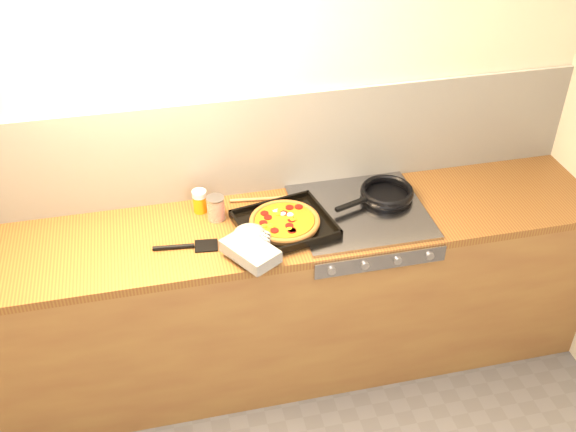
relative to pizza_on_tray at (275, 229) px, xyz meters
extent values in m
plane|color=beige|center=(-0.02, 0.39, 0.31)|extent=(3.20, 0.00, 3.20)
cube|color=white|center=(-0.02, 0.38, 0.21)|extent=(3.20, 0.02, 0.50)
cube|color=olive|center=(-0.02, 0.09, -0.51)|extent=(3.20, 0.60, 0.86)
cube|color=brown|center=(-0.02, 0.09, -0.06)|extent=(3.20, 0.60, 0.04)
cube|color=gray|center=(0.43, -0.21, -0.09)|extent=(0.60, 0.03, 0.08)
cylinder|color=#A5A5AA|center=(0.20, -0.22, -0.09)|extent=(0.04, 0.02, 0.04)
cylinder|color=#A5A5AA|center=(0.35, -0.22, -0.09)|extent=(0.04, 0.02, 0.04)
cylinder|color=#A5A5AA|center=(0.50, -0.22, -0.09)|extent=(0.04, 0.02, 0.04)
cylinder|color=#A5A5AA|center=(0.65, -0.22, -0.09)|extent=(0.04, 0.02, 0.04)
cube|color=gray|center=(0.43, 0.09, -0.04)|extent=(0.60, 0.56, 0.02)
cube|color=black|center=(0.06, 0.05, -0.02)|extent=(0.47, 0.43, 0.01)
cube|color=black|center=(0.02, 0.21, -0.01)|extent=(0.40, 0.09, 0.02)
cube|color=black|center=(0.09, -0.12, -0.01)|extent=(0.40, 0.09, 0.02)
cube|color=black|center=(0.25, 0.08, -0.01)|extent=(0.08, 0.35, 0.02)
cube|color=black|center=(-0.14, 0.01, -0.01)|extent=(0.08, 0.35, 0.02)
cylinder|color=#A86930|center=(0.06, 0.05, -0.01)|extent=(0.36, 0.36, 0.02)
torus|color=#A86930|center=(0.06, 0.05, 0.00)|extent=(0.38, 0.38, 0.02)
cylinder|color=orange|center=(0.06, 0.05, 0.01)|extent=(0.32, 0.32, 0.01)
cylinder|color=maroon|center=(0.09, 0.03, 0.01)|extent=(0.04, 0.04, 0.01)
cylinder|color=maroon|center=(-0.02, 0.11, 0.01)|extent=(0.04, 0.04, 0.01)
cylinder|color=maroon|center=(0.07, -0.05, 0.01)|extent=(0.04, 0.04, 0.01)
cylinder|color=maroon|center=(-0.04, 0.04, 0.01)|extent=(0.04, 0.04, 0.01)
cylinder|color=maroon|center=(0.10, 0.13, 0.01)|extent=(0.04, 0.04, 0.01)
cylinder|color=maroon|center=(0.06, 0.09, 0.01)|extent=(0.04, 0.04, 0.01)
cylinder|color=maroon|center=(-0.01, -0.03, 0.01)|extent=(0.04, 0.04, 0.01)
cylinder|color=maroon|center=(0.14, 0.12, 0.01)|extent=(0.04, 0.04, 0.01)
cylinder|color=maroon|center=(0.07, -0.04, 0.01)|extent=(0.04, 0.04, 0.01)
cylinder|color=maroon|center=(0.07, -0.01, 0.01)|extent=(0.04, 0.04, 0.01)
cylinder|color=maroon|center=(-0.01, 0.08, 0.01)|extent=(0.04, 0.04, 0.01)
ellipsoid|color=gold|center=(-0.02, 0.01, 0.01)|extent=(0.04, 0.03, 0.01)
ellipsoid|color=gold|center=(-0.04, 0.02, 0.01)|extent=(0.04, 0.03, 0.01)
ellipsoid|color=gold|center=(0.04, 0.09, 0.01)|extent=(0.04, 0.03, 0.01)
ellipsoid|color=gold|center=(0.03, 0.13, 0.01)|extent=(0.04, 0.03, 0.01)
ellipsoid|color=gold|center=(0.06, -0.03, 0.01)|extent=(0.04, 0.03, 0.01)
ellipsoid|color=gold|center=(0.09, 0.03, 0.01)|extent=(0.04, 0.03, 0.01)
ellipsoid|color=gold|center=(0.08, 0.05, 0.01)|extent=(0.04, 0.03, 0.01)
ellipsoid|color=gold|center=(-0.01, 0.00, 0.01)|extent=(0.04, 0.03, 0.01)
ellipsoid|color=gold|center=(0.05, 0.12, 0.01)|extent=(0.04, 0.03, 0.01)
ellipsoid|color=silver|center=(0.03, 0.12, 0.01)|extent=(0.04, 0.04, 0.01)
ellipsoid|color=silver|center=(0.06, 0.09, 0.01)|extent=(0.04, 0.04, 0.01)
ellipsoid|color=silver|center=(0.09, 0.07, 0.01)|extent=(0.04, 0.04, 0.01)
cube|color=black|center=(-0.13, -0.14, 0.01)|extent=(0.25, 0.28, 0.06)
ellipsoid|color=black|center=(-0.12, -0.03, 0.01)|extent=(0.17, 0.17, 0.06)
cylinder|color=black|center=(-0.07, -0.10, 0.01)|extent=(0.08, 0.11, 0.05)
cylinder|color=black|center=(0.58, 0.17, -0.02)|extent=(0.30, 0.30, 0.01)
torus|color=black|center=(0.58, 0.17, 0.00)|extent=(0.32, 0.32, 0.03)
cube|color=black|center=(0.39, 0.10, 0.00)|extent=(0.18, 0.08, 0.02)
cylinder|color=maroon|center=(-0.23, 0.19, 0.01)|extent=(0.10, 0.10, 0.11)
cylinder|color=#B2B2B7|center=(-0.23, 0.19, 0.07)|extent=(0.10, 0.10, 0.01)
cylinder|color=#B2B2B7|center=(-0.23, 0.19, -0.04)|extent=(0.10, 0.10, 0.01)
cylinder|color=orange|center=(-0.30, 0.27, 0.00)|extent=(0.07, 0.07, 0.08)
cylinder|color=silver|center=(-0.30, 0.27, 0.05)|extent=(0.07, 0.07, 0.03)
cylinder|color=#B0774A|center=(-0.02, 0.29, -0.03)|extent=(0.26, 0.05, 0.02)
ellipsoid|color=#B0774A|center=(0.12, 0.27, -0.03)|extent=(0.06, 0.05, 0.02)
cube|color=black|center=(-0.31, 0.00, -0.04)|extent=(0.11, 0.09, 0.01)
cylinder|color=black|center=(-0.45, 0.01, -0.03)|extent=(0.18, 0.04, 0.02)
camera|label=1|loc=(-0.47, -2.32, 1.79)|focal=42.00mm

